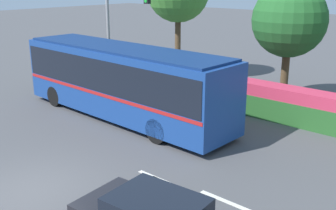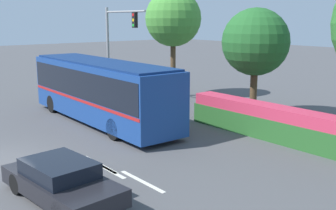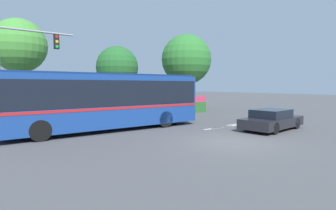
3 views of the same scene
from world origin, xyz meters
name	(u,v)px [view 1 (image 1 of 3)]	position (x,y,z in m)	size (l,w,h in m)	color
ground_plane	(30,192)	(0.00, 0.00, 0.00)	(140.00, 140.00, 0.00)	#4C4C4F
city_bus	(122,78)	(-2.96, 6.50, 1.84)	(11.33, 2.90, 3.23)	navy
traffic_light_pole	(120,18)	(-6.83, 9.93, 3.99)	(4.26, 0.24, 6.08)	gray
flowering_hedge	(326,113)	(4.59, 10.92, 0.75)	(9.07, 1.10, 1.53)	#286028
street_tree_centre	(289,20)	(1.37, 13.58, 4.12)	(3.63, 3.63, 5.96)	brown
lane_stripe_near	(167,183)	(2.69, 3.12, 0.01)	(2.40, 0.16, 0.01)	silver
lane_stripe_mid	(180,189)	(3.26, 3.08, 0.01)	(2.40, 0.16, 0.01)	silver
lane_stripe_far	(236,206)	(5.02, 3.40, 0.01)	(2.40, 0.16, 0.01)	silver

